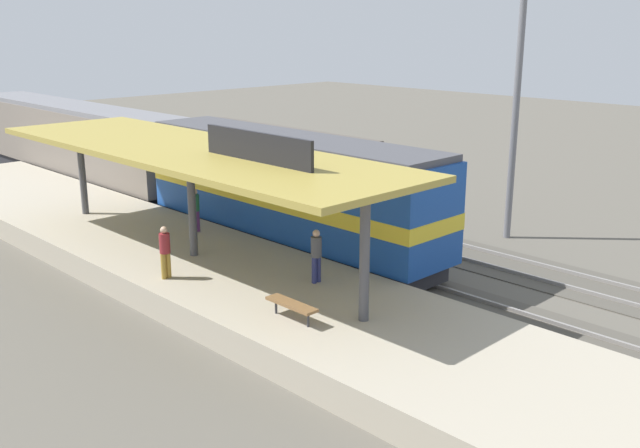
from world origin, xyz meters
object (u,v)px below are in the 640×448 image
at_px(freight_car, 274,165).
at_px(person_boarding, 316,253).
at_px(passenger_carriage_single, 74,141).
at_px(platform_bench, 292,305).
at_px(locomotive, 288,191).
at_px(light_mast, 521,32).
at_px(person_waiting, 195,208).
at_px(person_walking, 165,249).

distance_m(freight_car, person_boarding, 13.86).
bearing_deg(freight_car, passenger_carriage_single, 111.19).
bearing_deg(platform_bench, passenger_carriage_single, 76.41).
relative_size(locomotive, light_mast, 1.23).
bearing_deg(freight_car, person_waiting, -152.12).
relative_size(platform_bench, person_walking, 0.99).
height_order(person_walking, person_boarding, same).
relative_size(locomotive, person_walking, 8.44).
xyz_separation_m(freight_car, person_waiting, (-7.45, -3.94, -0.12)).
distance_m(locomotive, freight_car, 7.68).
relative_size(platform_bench, light_mast, 0.15).
bearing_deg(person_waiting, platform_bench, -109.26).
xyz_separation_m(platform_bench, person_boarding, (2.55, 1.67, 0.51)).
relative_size(light_mast, person_walking, 6.84).
xyz_separation_m(person_walking, person_boarding, (3.15, -3.61, 0.00)).
height_order(passenger_carriage_single, person_walking, passenger_carriage_single).
height_order(freight_car, person_walking, freight_car).
height_order(person_waiting, person_walking, same).
bearing_deg(freight_car, light_mast, -74.10).
height_order(locomotive, light_mast, light_mast).
bearing_deg(person_boarding, freight_car, 54.50).
distance_m(platform_bench, person_waiting, 9.56).
bearing_deg(passenger_carriage_single, light_mast, -71.34).
bearing_deg(light_mast, person_boarding, -179.71).
relative_size(passenger_carriage_single, person_waiting, 11.70).
height_order(light_mast, person_walking, light_mast).
distance_m(platform_bench, light_mast, 15.59).
relative_size(freight_car, person_boarding, 7.02).
bearing_deg(light_mast, person_walking, 166.14).
bearing_deg(platform_bench, person_waiting, 70.74).
height_order(platform_bench, light_mast, light_mast).
xyz_separation_m(freight_car, light_mast, (3.20, -11.23, 6.43)).
bearing_deg(passenger_carriage_single, person_waiting, -100.23).
bearing_deg(person_walking, light_mast, -13.86).
bearing_deg(platform_bench, person_walking, 96.45).
xyz_separation_m(person_waiting, person_walking, (-3.74, -3.74, 0.00)).
xyz_separation_m(locomotive, light_mast, (7.80, -5.10, 5.99)).
height_order(platform_bench, person_waiting, person_waiting).
height_order(passenger_carriage_single, light_mast, light_mast).
xyz_separation_m(freight_car, person_walking, (-11.20, -7.68, -0.12)).
distance_m(passenger_carriage_single, person_walking, 20.63).
distance_m(passenger_carriage_single, person_waiting, 16.07).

